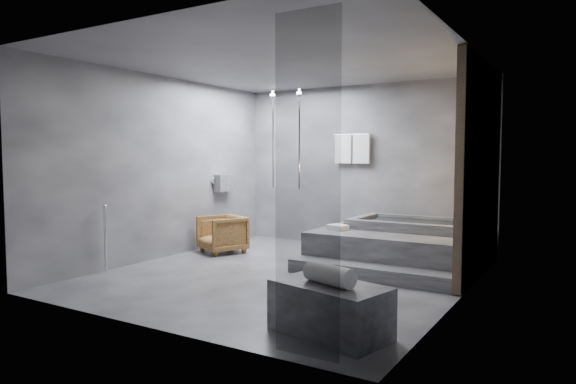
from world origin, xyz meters
The scene contains 7 objects.
room centered at (0.40, 0.24, 1.73)m, with size 5.00×5.04×2.82m.
tub_deck centered at (1.05, 1.45, 0.25)m, with size 2.20×2.00×0.50m, color #363739.
tub_step centered at (1.05, 0.27, 0.09)m, with size 2.20×0.36×0.18m, color #363739.
concrete_bench centered at (1.53, -1.81, 0.23)m, with size 1.02×0.56×0.46m, color #2F2F31.
driftwood_chair centered at (-1.71, 0.76, 0.30)m, with size 0.65×0.67×0.61m, color #442911.
rolled_towel centered at (1.54, -1.85, 0.55)m, with size 0.18×0.18×0.49m, color silver.
deck_towel centered at (0.28, 0.94, 0.54)m, with size 0.28×0.21×0.07m, color silver.
Camera 1 is at (3.50, -5.79, 1.57)m, focal length 32.00 mm.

